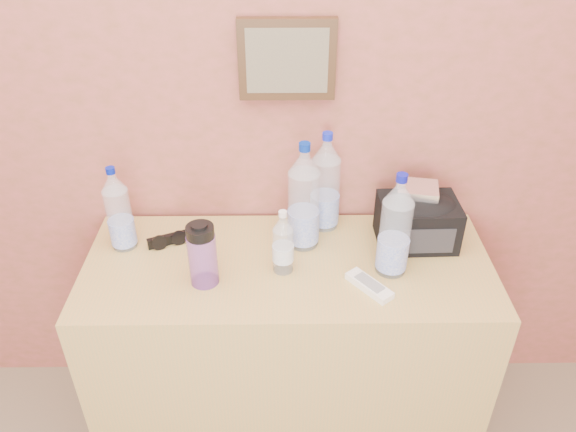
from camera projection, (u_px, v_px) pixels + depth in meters
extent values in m
plane|color=#B15152|center=(253.00, 73.00, 1.76)|extent=(4.00, 0.00, 4.00)
cube|color=#A57E56|center=(288.00, 351.00, 2.04)|extent=(1.32, 0.55, 0.82)
cylinder|color=white|center=(119.00, 213.00, 1.81)|extent=(0.08, 0.08, 0.26)
cylinder|color=#05168E|center=(110.00, 170.00, 1.73)|extent=(0.03, 0.03, 0.02)
cylinder|color=white|center=(304.00, 202.00, 1.81)|extent=(0.10, 0.10, 0.33)
cylinder|color=navy|center=(305.00, 147.00, 1.70)|extent=(0.04, 0.04, 0.02)
cylinder|color=white|center=(325.00, 187.00, 1.90)|extent=(0.10, 0.10, 0.31)
cylinder|color=#1020BC|center=(328.00, 136.00, 1.80)|extent=(0.03, 0.03, 0.02)
cylinder|color=silver|center=(395.00, 231.00, 1.70)|extent=(0.09, 0.09, 0.30)
cylinder|color=#0C108C|center=(402.00, 178.00, 1.59)|extent=(0.03, 0.03, 0.02)
cylinder|color=white|center=(283.00, 245.00, 1.73)|extent=(0.06, 0.06, 0.19)
cylinder|color=silver|center=(283.00, 214.00, 1.66)|extent=(0.03, 0.03, 0.02)
cylinder|color=purple|center=(203.00, 259.00, 1.69)|extent=(0.09, 0.09, 0.17)
cylinder|color=black|center=(200.00, 230.00, 1.63)|extent=(0.08, 0.08, 0.04)
cube|color=beige|center=(369.00, 286.00, 1.70)|extent=(0.14, 0.16, 0.02)
cube|color=silver|center=(418.00, 190.00, 1.83)|extent=(0.15, 0.13, 0.03)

